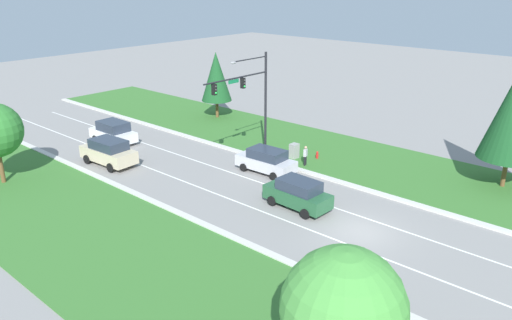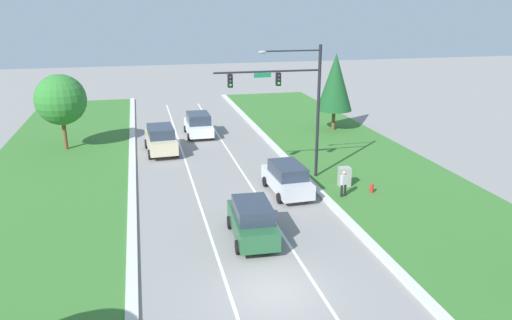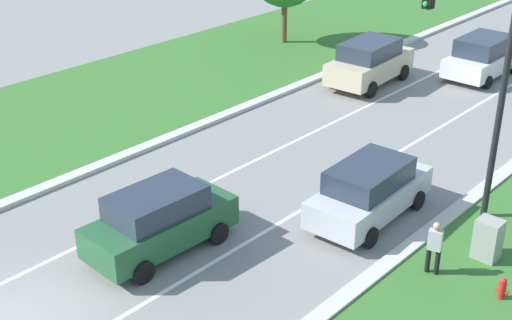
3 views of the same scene
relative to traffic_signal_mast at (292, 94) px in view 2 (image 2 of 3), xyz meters
The scene contains 16 objects.
ground_plane 14.86m from the traffic_signal_mast, 109.65° to the right, with size 160.00×160.00×0.00m, color gray.
curb_strip_right 14.14m from the traffic_signal_mast, 85.39° to the right, with size 0.50×90.00×0.15m.
curb_strip_left 17.44m from the traffic_signal_mast, 128.47° to the right, with size 0.50×90.00×0.15m.
grass_verge_right 15.45m from the traffic_signal_mast, 64.02° to the right, with size 10.00×90.00×0.08m.
lane_stripe_inner_left 15.52m from the traffic_signal_mast, 116.40° to the right, with size 0.14×81.00×0.01m.
lane_stripe_inner_right 14.41m from the traffic_signal_mast, 102.28° to the right, with size 0.14×81.00×0.01m.
traffic_signal_mast is the anchor object (origin of this frame).
white_suv 14.42m from the traffic_signal_mast, 109.32° to the left, with size 2.29×4.75×2.01m.
champagne_suv 12.40m from the traffic_signal_mast, 134.23° to the left, with size 2.48×5.10×2.13m.
silver_suv 5.44m from the traffic_signal_mast, 110.99° to the right, with size 2.25×4.82×1.91m.
forest_suv 10.36m from the traffic_signal_mast, 118.69° to the right, with size 2.23×4.61×1.97m.
utility_cabinet 6.29m from the traffic_signal_mast, 36.83° to the right, with size 0.70×0.60×1.31m.
pedestrian 6.58m from the traffic_signal_mast, 61.06° to the right, with size 0.42×0.31×1.69m.
fire_hydrant 7.76m from the traffic_signal_mast, 42.24° to the right, with size 0.34×0.20×0.70m.
conifer_near_right_tree 14.22m from the traffic_signal_mast, 56.67° to the left, with size 3.19×3.19×7.03m.
oak_far_left_tree 18.87m from the traffic_signal_mast, 145.00° to the left, with size 3.94×3.94×6.04m.
Camera 2 is at (-4.81, -17.14, 11.24)m, focal length 35.00 mm.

